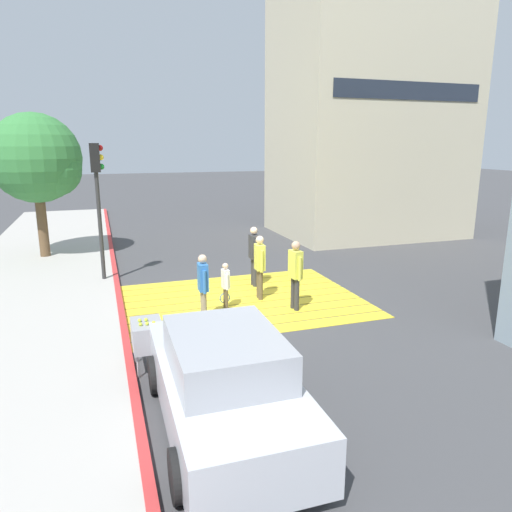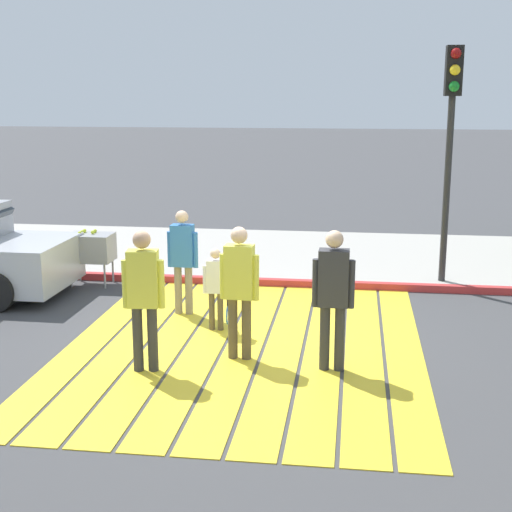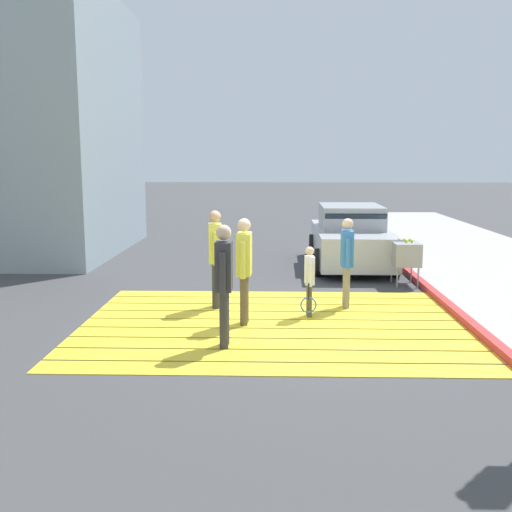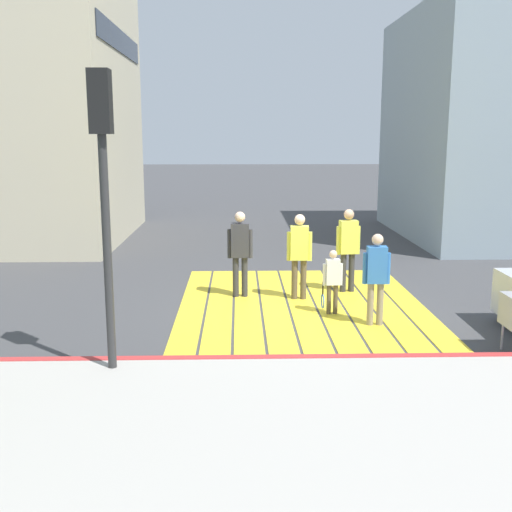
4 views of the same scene
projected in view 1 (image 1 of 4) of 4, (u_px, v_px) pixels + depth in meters
ground_plane at (243, 301)px, 12.97m from camera, size 120.00×120.00×0.00m
crosswalk_stripes at (243, 301)px, 12.97m from camera, size 6.40×4.90×0.01m
sidewalk_west at (19, 322)px, 11.23m from camera, size 4.80×40.00×0.12m
curb_painted at (121, 311)px, 11.96m from camera, size 0.16×40.00×0.13m
building_far_north at (368, 110)px, 21.63m from camera, size 8.00×6.04×11.43m
car_parked_near_curb at (224, 383)px, 7.04m from camera, size 2.02×4.32×1.57m
traffic_light_corner at (98, 185)px, 14.00m from camera, size 0.39×0.28×4.24m
street_tree at (39, 161)px, 16.83m from camera, size 3.20×3.20×5.32m
tennis_ball_cart at (147, 335)px, 8.89m from camera, size 0.56×0.80×1.02m
pedestrian_adult_lead at (260, 263)px, 12.89m from camera, size 0.25×0.52×1.79m
pedestrian_adult_trailing at (295, 270)px, 12.04m from camera, size 0.28×0.53×1.82m
pedestrian_adult_side at (254, 252)px, 14.09m from camera, size 0.24×0.53×1.82m
pedestrian_teen_behind at (203, 283)px, 11.23m from camera, size 0.22×0.49×1.68m
pedestrian_child_with_racket at (225, 284)px, 12.15m from camera, size 0.28×0.39×1.25m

